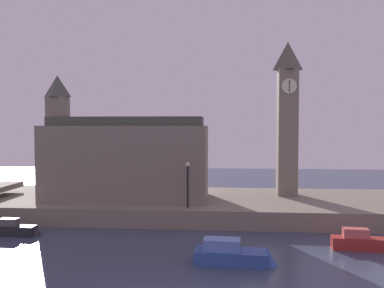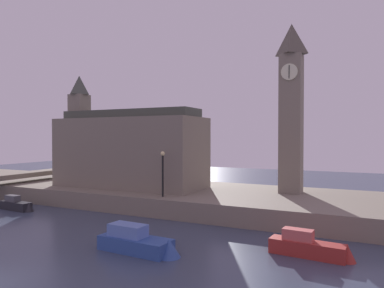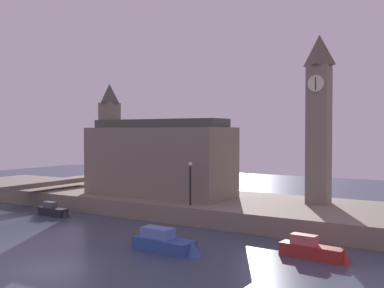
% 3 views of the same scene
% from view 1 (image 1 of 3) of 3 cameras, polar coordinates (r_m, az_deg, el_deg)
% --- Properties ---
extents(far_embankment, '(70.00, 12.00, 1.50)m').
position_cam_1_polar(far_embankment, '(36.91, 0.28, -8.86)').
color(far_embankment, slate).
rests_on(far_embankment, ground).
extents(clock_tower, '(2.01, 2.06, 14.56)m').
position_cam_1_polar(clock_tower, '(38.55, 13.63, 3.91)').
color(clock_tower, slate).
rests_on(clock_tower, far_embankment).
extents(parliament_hall, '(14.63, 5.81, 11.25)m').
position_cam_1_polar(parliament_hall, '(36.40, -9.92, -2.04)').
color(parliament_hall, slate).
rests_on(parliament_hall, far_embankment).
extents(streetlamp, '(0.36, 0.36, 3.67)m').
position_cam_1_polar(streetlamp, '(31.77, -0.63, -5.11)').
color(streetlamp, black).
rests_on(streetlamp, far_embankment).
extents(boat_dinghy_red, '(4.45, 1.37, 1.44)m').
position_cam_1_polar(boat_dinghy_red, '(28.76, 24.04, -12.85)').
color(boat_dinghy_red, maroon).
rests_on(boat_dinghy_red, ground).
extents(boat_barge_dark, '(3.68, 1.09, 1.26)m').
position_cam_1_polar(boat_barge_dark, '(32.39, -24.01, -11.21)').
color(boat_barge_dark, '#232328').
rests_on(boat_barge_dark, ground).
extents(boat_tour_blue, '(5.01, 1.78, 1.56)m').
position_cam_1_polar(boat_tour_blue, '(24.02, 6.61, -15.66)').
color(boat_tour_blue, '#2D4C93').
rests_on(boat_tour_blue, ground).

